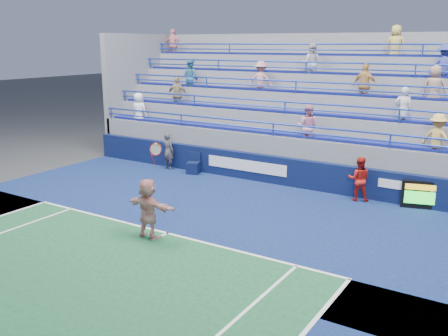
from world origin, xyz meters
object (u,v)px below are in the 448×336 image
Objects in this scene: line_judge at (168,151)px; ball_girl at (359,179)px; tennis_player at (148,208)px; judge_chair at (194,167)px; serve_speed_board at (423,195)px.

ball_girl is at bearing -176.36° from line_judge.
tennis_player is 1.78× the size of ball_girl.
ball_girl is at bearing 59.09° from tennis_player.
judge_chair is at bearing 115.64° from tennis_player.
ball_girl is (7.07, 0.06, 0.50)m from judge_chair.
line_judge is at bearing 177.90° from judge_chair.
line_judge is 8.47m from ball_girl.
tennis_player is at bearing 128.14° from line_judge.
tennis_player is 1.72× the size of line_judge.
judge_chair is 0.55× the size of line_judge.
serve_speed_board is 0.87× the size of ball_girl.
judge_chair is 0.32× the size of tennis_player.
tennis_player reaches higher than ball_girl.
line_judge is 1.03× the size of ball_girl.
judge_chair is 0.57× the size of ball_girl.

